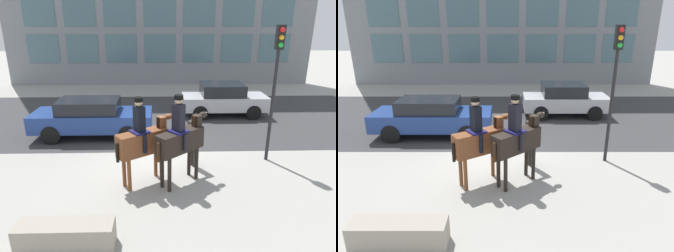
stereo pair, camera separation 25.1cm
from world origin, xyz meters
TOP-DOWN VIEW (x-y plane):
  - ground_plane at (0.00, 0.00)m, footprint 80.00×80.00m
  - road_surface at (0.00, 4.75)m, footprint 22.20×8.50m
  - mounted_horse_lead at (-0.51, -1.66)m, footprint 1.67×1.26m
  - mounted_horse_companion at (0.56, -1.67)m, footprint 1.61×1.45m
  - pedestrian_bystander at (1.05, -0.61)m, footprint 0.70×0.80m
  - street_car_near_lane at (-2.79, 2.17)m, footprint 4.78×1.80m
  - street_car_far_lane at (3.16, 5.10)m, footprint 4.15×2.02m
  - traffic_light at (3.62, -0.21)m, footprint 0.24×0.29m
  - planter_ledge at (-2.01, -4.32)m, footprint 2.02×0.56m

SIDE VIEW (x-z plane):
  - ground_plane at x=0.00m, z-range 0.00..0.00m
  - road_surface at x=0.00m, z-range 0.00..0.01m
  - planter_ledge at x=-2.01m, z-range 0.00..0.59m
  - street_car_far_lane at x=3.16m, z-range 0.03..1.63m
  - street_car_near_lane at x=-2.79m, z-range 0.05..1.62m
  - pedestrian_bystander at x=1.05m, z-range 0.16..1.88m
  - mounted_horse_lead at x=-0.51m, z-range 0.05..2.65m
  - mounted_horse_companion at x=0.56m, z-range 0.06..2.72m
  - traffic_light at x=3.62m, z-range 0.73..5.15m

